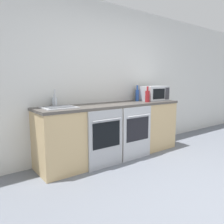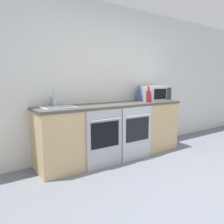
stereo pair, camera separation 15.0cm
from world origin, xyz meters
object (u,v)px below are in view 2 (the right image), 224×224
Objects in this scene: sink at (58,107)px; oven_left at (105,139)px; oven_right at (137,133)px; bottle_blue at (138,95)px; bottle_red at (148,96)px; microwave at (154,93)px; bottle_clear at (54,101)px.

oven_left is at bearing -28.64° from sink.
bottle_blue is (0.38, 0.42, 0.58)m from oven_right.
bottle_red is (1.02, 0.17, 0.58)m from oven_left.
bottle_blue is 0.65× the size of sink.
oven_right is at bearing -132.51° from bottle_blue.
microwave is 1.76× the size of bottle_blue.
bottle_red is at bearing -151.87° from microwave.
bottle_clear is (-1.89, 0.21, -0.07)m from microwave.
oven_right is at bearing -14.69° from sink.
bottle_blue is at bearing 47.49° from oven_right.
microwave is 2.85× the size of bottle_clear.
sink is at bearing 165.31° from oven_right.
oven_left is 1.00× the size of oven_right.
bottle_red is 1.61m from sink.
bottle_blue is at bearing 3.70° from sink.
microwave is at bearing 14.21° from oven_left.
oven_right is 1.34m from sink.
oven_right is 4.74× the size of bottle_clear.
bottle_blue is (-0.33, 0.08, -0.02)m from microwave.
bottle_red is at bearing -13.83° from bottle_clear.
bottle_blue is 1.60m from sink.
sink reaches higher than oven_right.
oven_right is (0.63, 0.00, 0.00)m from oven_left.
oven_left is 1.90× the size of sink.
bottle_blue is at bearing 166.81° from microwave.
bottle_clear is 0.65× the size of bottle_red.
oven_right is 1.40m from bottle_clear.
bottle_red is 0.61× the size of sink.
microwave is (1.35, 0.34, 0.61)m from oven_left.
microwave is (0.72, 0.34, 0.61)m from oven_right.
oven_left is 1.66× the size of microwave.
microwave reaches higher than oven_right.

